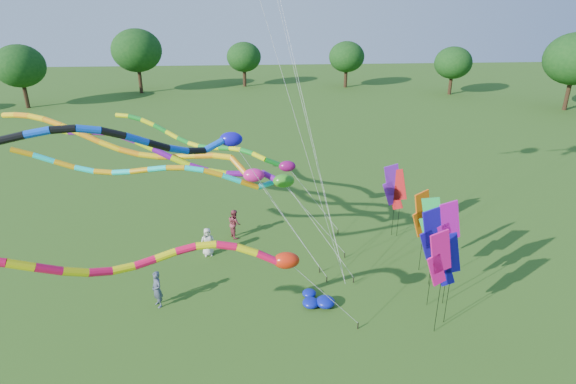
{
  "coord_description": "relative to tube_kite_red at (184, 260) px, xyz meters",
  "views": [
    {
      "loc": [
        -1.64,
        -15.2,
        13.25
      ],
      "look_at": [
        -0.2,
        4.87,
        4.8
      ],
      "focal_mm": 30.0,
      "sensor_mm": 36.0,
      "label": 1
    }
  ],
  "objects": [
    {
      "name": "tube_kite_red",
      "position": [
        0.0,
        0.0,
        0.0
      ],
      "size": [
        13.11,
        3.38,
        6.5
      ],
      "rotation": [
        0.0,
        0.0,
        0.2
      ],
      "color": "black",
      "rests_on": "ground"
    },
    {
      "name": "blue_nylon_heap",
      "position": [
        5.28,
        3.37,
        -4.24
      ],
      "size": [
        1.01,
        1.39,
        0.47
      ],
      "color": "#0B1897",
      "rests_on": "ground"
    },
    {
      "name": "banner_pole_red",
      "position": [
        10.51,
        9.54,
        -1.56
      ],
      "size": [
        1.1,
        0.53,
        4.15
      ],
      "rotation": [
        0.0,
        0.0,
        -0.4
      ],
      "color": "black",
      "rests_on": "ground"
    },
    {
      "name": "tree_ring",
      "position": [
        4.25,
        2.19,
        0.87
      ],
      "size": [
        118.32,
        119.17,
        9.72
      ],
      "color": "#382314",
      "rests_on": "ground"
    },
    {
      "name": "tube_kite_purple",
      "position": [
        -0.43,
        7.43,
        1.21
      ],
      "size": [
        14.79,
        5.59,
        7.49
      ],
      "rotation": [
        0.0,
        0.0,
        -0.34
      ],
      "color": "black",
      "rests_on": "ground"
    },
    {
      "name": "tube_kite_cyan",
      "position": [
        -0.71,
        6.46,
        0.85
      ],
      "size": [
        15.19,
        1.31,
        7.36
      ],
      "rotation": [
        0.0,
        0.0,
        0.09
      ],
      "color": "black",
      "rests_on": "ground"
    },
    {
      "name": "banner_pole_orange",
      "position": [
        10.61,
        5.62,
        -1.24
      ],
      "size": [
        1.1,
        0.52,
        4.48
      ],
      "rotation": [
        0.0,
        0.0,
        0.39
      ],
      "color": "black",
      "rests_on": "ground"
    },
    {
      "name": "banner_pole_magenta_a",
      "position": [
        9.69,
        0.89,
        -0.9
      ],
      "size": [
        1.14,
        0.36,
        4.82
      ],
      "rotation": [
        0.0,
        0.0,
        0.25
      ],
      "color": "black",
      "rests_on": "ground"
    },
    {
      "name": "ground",
      "position": [
        4.24,
        0.23,
        -4.46
      ],
      "size": [
        160.0,
        160.0,
        0.0
      ],
      "primitive_type": "plane",
      "color": "#285215",
      "rests_on": "ground"
    },
    {
      "name": "tube_kite_blue",
      "position": [
        -1.97,
        2.16,
        3.77
      ],
      "size": [
        14.17,
        6.11,
        9.76
      ],
      "rotation": [
        0.0,
        0.0,
        0.44
      ],
      "color": "black",
      "rests_on": "ground"
    },
    {
      "name": "banner_pole_violet",
      "position": [
        10.23,
        9.57,
        -1.29
      ],
      "size": [
        1.16,
        0.19,
        4.42
      ],
      "rotation": [
        0.0,
        0.0,
        0.1
      ],
      "color": "black",
      "rests_on": "ground"
    },
    {
      "name": "tube_kite_green",
      "position": [
        0.67,
        12.82,
        0.1
      ],
      "size": [
        13.2,
        5.77,
        6.69
      ],
      "rotation": [
        0.0,
        0.0,
        -0.4
      ],
      "color": "black",
      "rests_on": "ground"
    },
    {
      "name": "person_a",
      "position": [
        -0.07,
        8.02,
        -3.66
      ],
      "size": [
        0.86,
        0.64,
        1.59
      ],
      "primitive_type": "imported",
      "rotation": [
        0.0,
        0.0,
        0.18
      ],
      "color": "beige",
      "rests_on": "ground"
    },
    {
      "name": "tube_kite_orange",
      "position": [
        -2.25,
        7.79,
        1.61
      ],
      "size": [
        16.02,
        5.44,
        8.22
      ],
      "rotation": [
        0.0,
        0.0,
        -0.34
      ],
      "color": "black",
      "rests_on": "ground"
    },
    {
      "name": "banner_pole_blue_b",
      "position": [
        10.0,
        2.72,
        -0.8
      ],
      "size": [
        1.15,
        0.33,
        4.92
      ],
      "rotation": [
        0.0,
        0.0,
        0.22
      ],
      "color": "black",
      "rests_on": "ground"
    },
    {
      "name": "banner_pole_magenta_b",
      "position": [
        10.76,
        2.82,
        -0.56
      ],
      "size": [
        1.16,
        0.23,
        5.17
      ],
      "rotation": [
        0.0,
        0.0,
        0.13
      ],
      "color": "black",
      "rests_on": "ground"
    },
    {
      "name": "banner_pole_green",
      "position": [
        10.65,
        4.46,
        -1.08
      ],
      "size": [
        1.11,
        0.49,
        4.64
      ],
      "rotation": [
        0.0,
        0.0,
        -0.37
      ],
      "color": "black",
      "rests_on": "ground"
    },
    {
      "name": "person_c",
      "position": [
        1.3,
        10.02,
        -3.6
      ],
      "size": [
        0.92,
        1.01,
        1.71
      ],
      "primitive_type": "imported",
      "rotation": [
        0.0,
        0.0,
        1.97
      ],
      "color": "#90343E",
      "rests_on": "ground"
    },
    {
      "name": "person_b",
      "position": [
        -1.96,
        3.57,
        -3.57
      ],
      "size": [
        0.72,
        0.77,
        1.77
      ],
      "primitive_type": "imported",
      "rotation": [
        0.0,
        0.0,
        -0.94
      ],
      "color": "#424A5D",
      "rests_on": "ground"
    },
    {
      "name": "banner_pole_blue_a",
      "position": [
        10.31,
        1.52,
        -1.36
      ],
      "size": [
        1.16,
        0.13,
        4.35
      ],
      "rotation": [
        0.0,
        0.0,
        -0.05
      ],
      "color": "black",
      "rests_on": "ground"
    }
  ]
}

